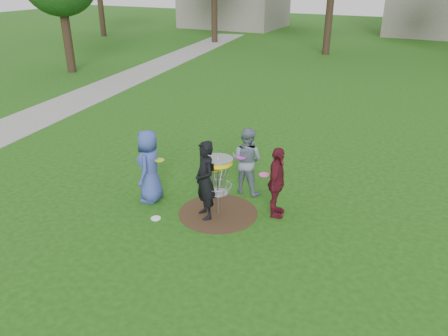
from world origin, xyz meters
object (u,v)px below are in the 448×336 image
at_px(player_black, 205,180).
at_px(player_maroon, 277,183).
at_px(player_blue, 149,166).
at_px(disc_golf_basket, 218,172).
at_px(player_grey, 247,161).

relative_size(player_black, player_maroon, 1.10).
relative_size(player_blue, player_black, 0.98).
height_order(player_maroon, disc_golf_basket, player_maroon).
distance_m(player_blue, player_black, 1.55).
bearing_deg(player_black, player_blue, -144.42).
height_order(player_grey, player_maroon, player_grey).
height_order(player_blue, player_grey, player_blue).
height_order(player_blue, player_black, player_black).
bearing_deg(player_maroon, disc_golf_basket, 101.92).
bearing_deg(player_blue, disc_golf_basket, 78.25).
bearing_deg(disc_golf_basket, player_maroon, 22.40).
bearing_deg(disc_golf_basket, player_black, -125.24).
bearing_deg(disc_golf_basket, player_blue, -175.58).
relative_size(player_blue, player_maroon, 1.08).
bearing_deg(player_grey, player_blue, 40.98).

